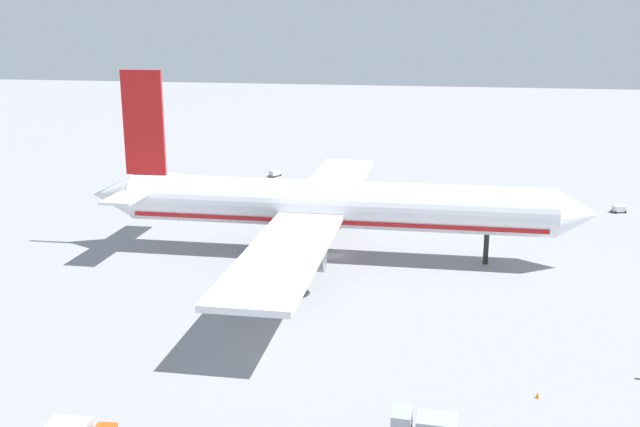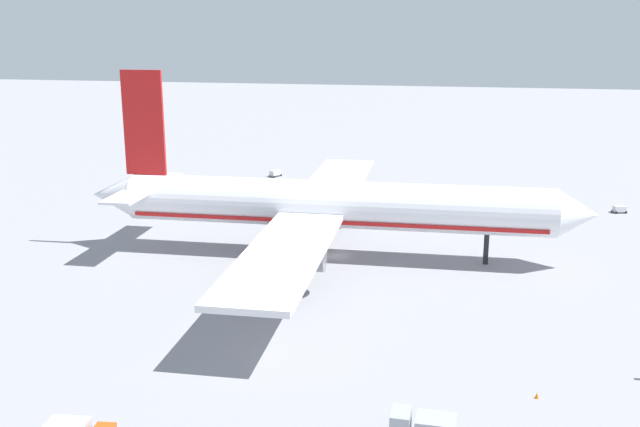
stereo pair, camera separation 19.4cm
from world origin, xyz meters
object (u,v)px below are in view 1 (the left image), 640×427
Objects in this scene: baggage_cart_1 at (275,173)px; service_truck_2 at (424,427)px; airliner at (327,205)px; traffic_cone_1 at (538,395)px; baggage_cart_0 at (619,209)px.

service_truck_2 is at bearing -68.45° from baggage_cart_1.
airliner is at bearing 110.22° from service_truck_2.
baggage_cart_1 is at bearing 112.68° from airliner.
airliner is 48.48m from service_truck_2.
baggage_cart_1 is 6.33× the size of traffic_cone_1.
baggage_cart_0 is 5.53× the size of traffic_cone_1.
service_truck_2 reaches higher than baggage_cart_0.
airliner reaches higher than service_truck_2.
airliner is 14.73× the size of service_truck_2.
baggage_cart_0 is at bearing 74.43° from traffic_cone_1.
baggage_cart_1 is (-67.37, 17.88, 0.09)m from baggage_cart_0.
service_truck_2 reaches higher than baggage_cart_1.
baggage_cart_1 is 100.29m from traffic_cone_1.
service_truck_2 is at bearing -136.33° from traffic_cone_1.
service_truck_2 is 1.48× the size of baggage_cart_1.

